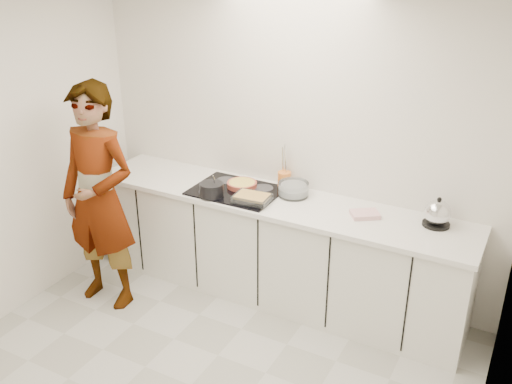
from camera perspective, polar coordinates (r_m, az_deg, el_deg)
The scene contains 13 objects.
wall_back at distance 4.74m, azimuth 3.69°, elevation 5.03°, with size 3.60×0.00×2.60m, color silver.
wall_right at distance 2.95m, azimuth 23.20°, elevation -9.78°, with size 0.02×3.20×2.60m.
base_cabinets at distance 4.84m, azimuth 1.82°, elevation -5.80°, with size 3.20×0.58×0.87m, color white.
countertop at distance 4.63m, azimuth 1.89°, elevation -0.91°, with size 3.24×0.64×0.04m, color white.
hob at distance 4.75m, azimuth -1.99°, elevation 0.14°, with size 0.72×0.54×0.01m, color black.
tart_dish at distance 4.80m, azimuth -1.42°, elevation 0.80°, with size 0.30×0.30×0.04m.
saucepan at distance 4.63m, azimuth -4.47°, elevation 0.26°, with size 0.21×0.21×0.19m.
baking_dish at distance 4.53m, azimuth -0.39°, elevation -0.58°, with size 0.30×0.23×0.05m.
mixing_bowl at distance 4.66m, azimuth 3.77°, elevation 0.23°, with size 0.27×0.27×0.12m.
tea_towel at distance 4.40m, azimuth 10.84°, elevation -2.20°, with size 0.21×0.15×0.03m, color white.
kettle at distance 4.36m, azimuth 17.68°, elevation -2.08°, with size 0.25×0.25×0.23m.
utensil_crock at distance 4.81m, azimuth 2.84°, elevation 1.24°, with size 0.11×0.11×0.14m, color orange.
cook at distance 4.72m, azimuth -15.42°, elevation -0.62°, with size 0.69×0.45×1.88m, color white.
Camera 1 is at (1.85, -2.49, 2.84)m, focal length 40.00 mm.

